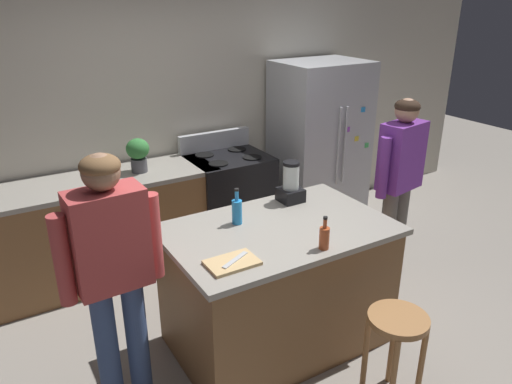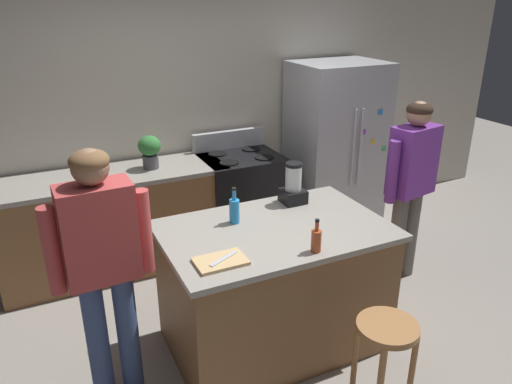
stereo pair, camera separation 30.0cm
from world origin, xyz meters
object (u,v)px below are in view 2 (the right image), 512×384
at_px(bar_stool, 386,344).
at_px(cutting_board, 220,261).
at_px(kitchen_island, 274,286).
at_px(bottle_soda, 234,210).
at_px(person_by_island_left, 102,259).
at_px(bottle_cooking_sauce, 316,240).
at_px(potted_plant, 150,150).
at_px(person_by_sink_right, 411,176).
at_px(blender_appliance, 293,186).
at_px(refrigerator, 335,147).
at_px(stove_range, 241,199).
at_px(chef_knife, 224,259).

bearing_deg(bar_stool, cutting_board, 143.41).
distance_m(kitchen_island, cutting_board, 0.74).
height_order(bar_stool, bottle_soda, bottle_soda).
xyz_separation_m(person_by_island_left, cutting_board, (0.63, -0.22, -0.06)).
relative_size(bottle_soda, bottle_cooking_sauce, 1.19).
bearing_deg(bar_stool, person_by_island_left, 150.55).
relative_size(potted_plant, bottle_soda, 1.17).
xyz_separation_m(person_by_sink_right, blender_appliance, (-1.12, 0.03, 0.09)).
xyz_separation_m(person_by_sink_right, bottle_cooking_sauce, (-1.37, -0.69, 0.04)).
relative_size(bar_stool, blender_appliance, 2.02).
height_order(refrigerator, person_by_island_left, refrigerator).
height_order(refrigerator, stove_range, refrigerator).
xyz_separation_m(person_by_sink_right, cutting_board, (-1.94, -0.56, -0.03)).
bearing_deg(bottle_soda, person_by_island_left, -164.97).
xyz_separation_m(stove_range, chef_knife, (-0.90, -1.79, 0.47)).
bearing_deg(kitchen_island, person_by_island_left, -177.43).
height_order(stove_range, potted_plant, potted_plant).
height_order(potted_plant, bottle_soda, potted_plant).
bearing_deg(person_by_sink_right, potted_plant, 146.47).
distance_m(bottle_cooking_sauce, cutting_board, 0.59).
relative_size(stove_range, potted_plant, 3.69).
relative_size(kitchen_island, bar_stool, 2.41).
bearing_deg(cutting_board, person_by_sink_right, 16.22).
xyz_separation_m(stove_range, person_by_island_left, (-1.55, -1.58, 0.52)).
distance_m(stove_range, person_by_island_left, 2.27).
relative_size(stove_range, bottle_soda, 4.32).
bearing_deg(blender_appliance, chef_knife, -143.40).
bearing_deg(person_by_sink_right, kitchen_island, -168.28).
bearing_deg(kitchen_island, bottle_cooking_sauce, -79.18).
bearing_deg(bar_stool, blender_appliance, 88.38).
xyz_separation_m(bar_stool, chef_knife, (-0.77, 0.58, 0.46)).
bearing_deg(stove_range, bar_stool, -93.16).
height_order(kitchen_island, cutting_board, cutting_board).
bearing_deg(refrigerator, kitchen_island, -134.96).
xyz_separation_m(kitchen_island, stove_range, (0.42, 1.52, 0.01)).
relative_size(potted_plant, chef_knife, 1.36).
relative_size(person_by_sink_right, blender_appliance, 5.12).
xyz_separation_m(potted_plant, bottle_soda, (0.23, -1.35, -0.08)).
distance_m(bar_stool, potted_plant, 2.58).
bearing_deg(bottle_soda, bar_stool, -64.45).
distance_m(refrigerator, person_by_sink_right, 1.21).
bearing_deg(kitchen_island, refrigerator, 45.04).
height_order(refrigerator, person_by_sink_right, refrigerator).
bearing_deg(bar_stool, kitchen_island, 108.65).
distance_m(person_by_island_left, cutting_board, 0.67).
bearing_deg(person_by_sink_right, blender_appliance, 178.46).
relative_size(person_by_sink_right, bar_stool, 2.53).
distance_m(person_by_sink_right, cutting_board, 2.02).
bearing_deg(potted_plant, bottle_cooking_sauce, -74.94).
distance_m(bar_stool, cutting_board, 1.08).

